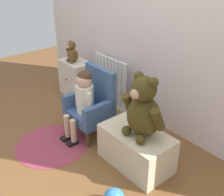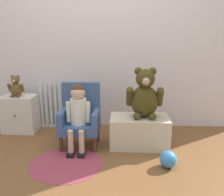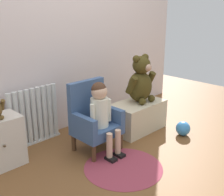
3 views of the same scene
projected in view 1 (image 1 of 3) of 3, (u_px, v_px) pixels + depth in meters
The scene contains 10 objects.
ground_plane at pixel (63, 154), 2.60m from camera, with size 6.00×6.00×0.00m, color brown.
back_wall at pixel (152, 7), 2.66m from camera, with size 3.80×0.05×2.40m, color silver.
radiator at pixel (110, 82), 3.34m from camera, with size 0.56×0.05×0.59m.
small_dresser at pixel (76, 78), 3.59m from camera, with size 0.41×0.30×0.46m.
child_armchair at pixel (93, 104), 2.80m from camera, with size 0.42×0.36×0.68m.
child_figure at pixel (83, 96), 2.67m from camera, with size 0.25×0.35×0.70m.
low_bench at pixel (136, 148), 2.41m from camera, with size 0.63×0.36×0.33m, color beige.
large_teddy_bear at pixel (143, 110), 2.20m from camera, with size 0.39×0.27×0.53m.
small_teddy_bear at pixel (72, 53), 3.41m from camera, with size 0.19×0.13×0.26m.
floor_rug at pixel (52, 145), 2.72m from camera, with size 0.70×0.70×0.01m, color #923546.
Camera 1 is at (1.88, -0.96, 1.67)m, focal length 45.00 mm.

